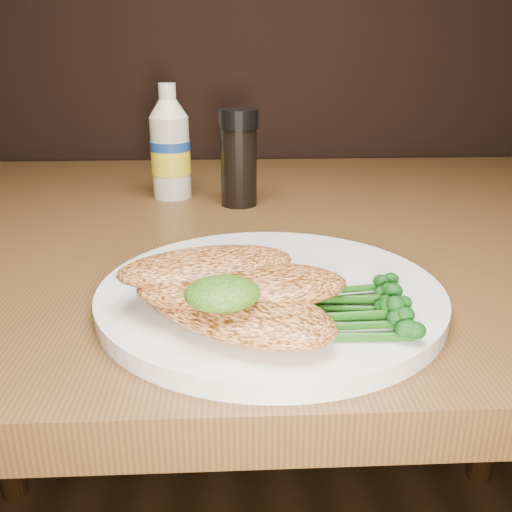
{
  "coord_description": "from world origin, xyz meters",
  "views": [
    {
      "loc": [
        -0.04,
        0.38,
        0.96
      ],
      "look_at": [
        -0.02,
        0.82,
        0.79
      ],
      "focal_mm": 38.79,
      "sensor_mm": 36.0,
      "label": 1
    }
  ],
  "objects_px": {
    "dining_table": "(260,456)",
    "mayo_bottle": "(170,142)",
    "pepper_grinder": "(239,158)",
    "plate": "(270,294)"
  },
  "relations": [
    {
      "from": "dining_table",
      "to": "mayo_bottle",
      "type": "height_order",
      "value": "mayo_bottle"
    },
    {
      "from": "dining_table",
      "to": "pepper_grinder",
      "type": "xyz_separation_m",
      "value": [
        -0.03,
        0.07,
        0.44
      ]
    },
    {
      "from": "plate",
      "to": "mayo_bottle",
      "type": "bearing_deg",
      "value": 107.84
    },
    {
      "from": "dining_table",
      "to": "plate",
      "type": "bearing_deg",
      "value": -91.27
    },
    {
      "from": "pepper_grinder",
      "to": "dining_table",
      "type": "bearing_deg",
      "value": -70.03
    },
    {
      "from": "plate",
      "to": "pepper_grinder",
      "type": "height_order",
      "value": "pepper_grinder"
    },
    {
      "from": "pepper_grinder",
      "to": "plate",
      "type": "bearing_deg",
      "value": -86.29
    },
    {
      "from": "dining_table",
      "to": "pepper_grinder",
      "type": "distance_m",
      "value": 0.45
    },
    {
      "from": "plate",
      "to": "mayo_bottle",
      "type": "relative_size",
      "value": 1.84
    },
    {
      "from": "plate",
      "to": "pepper_grinder",
      "type": "relative_size",
      "value": 2.26
    }
  ]
}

